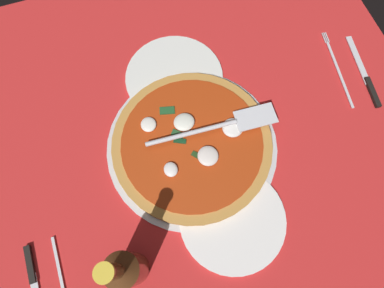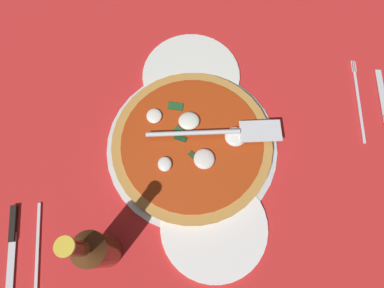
{
  "view_description": "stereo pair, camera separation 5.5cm",
  "coord_description": "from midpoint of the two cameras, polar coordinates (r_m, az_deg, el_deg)",
  "views": [
    {
      "loc": [
        -21.84,
        9.34,
        69.8
      ],
      "look_at": [
        1.08,
        1.57,
        1.95
      ],
      "focal_mm": 30.69,
      "sensor_mm": 36.0,
      "label": 1
    },
    {
      "loc": [
        -23.01,
        3.94,
        69.8
      ],
      "look_at": [
        1.08,
        1.57,
        1.95
      ],
      "focal_mm": 30.69,
      "sensor_mm": 36.0,
      "label": 2
    }
  ],
  "objects": [
    {
      "name": "place_setting_near",
      "position": [
        0.89,
        30.35,
        5.25
      ],
      "size": [
        23.01,
        15.2,
        1.4
      ],
      "rotation": [
        0.0,
        0.0,
        -0.14
      ],
      "color": "white",
      "rests_on": "ground_plane"
    },
    {
      "name": "ground_plane",
      "position": [
        0.74,
        3.42,
        -1.51
      ],
      "size": [
        108.9,
        108.9,
        0.8
      ],
      "primitive_type": "cube",
      "color": "red"
    },
    {
      "name": "pizza",
      "position": [
        0.72,
        2.22,
        -0.19
      ],
      "size": [
        35.2,
        35.2,
        3.39
      ],
      "color": "#C2873D",
      "rests_on": "pizza_pan"
    },
    {
      "name": "dinner_plate_right",
      "position": [
        0.81,
        1.56,
        11.6
      ],
      "size": [
        23.49,
        23.49,
        1.0
      ],
      "primitive_type": "cylinder",
      "color": "white",
      "rests_on": "ground_plane"
    },
    {
      "name": "beer_bottle",
      "position": [
        0.62,
        -13.9,
        -17.75
      ],
      "size": [
        6.2,
        6.2,
        24.24
      ],
      "color": "#573118",
      "rests_on": "ground_plane"
    },
    {
      "name": "checker_pattern",
      "position": [
        0.74,
        3.44,
        -1.4
      ],
      "size": [
        108.9,
        108.9,
        0.1
      ],
      "color": "silver",
      "rests_on": "ground_plane"
    },
    {
      "name": "pizza_server",
      "position": [
        0.71,
        7.1,
        1.82
      ],
      "size": [
        5.44,
        29.13,
        1.0
      ],
      "rotation": [
        0.0,
        0.0,
        4.65
      ],
      "color": "silver",
      "rests_on": "pizza"
    },
    {
      "name": "place_setting_far",
      "position": [
        0.76,
        -25.18,
        -16.5
      ],
      "size": [
        21.41,
        11.58,
        1.4
      ],
      "rotation": [
        0.0,
        0.0,
        3.16
      ],
      "color": "white",
      "rests_on": "ground_plane"
    },
    {
      "name": "dinner_plate_left",
      "position": [
        0.7,
        6.16,
        -14.4
      ],
      "size": [
        22.1,
        22.1,
        1.0
      ],
      "primitive_type": "cylinder",
      "color": "white",
      "rests_on": "ground_plane"
    },
    {
      "name": "pizza_pan",
      "position": [
        0.73,
        2.14,
        -0.6
      ],
      "size": [
        37.97,
        37.97,
        0.85
      ],
      "primitive_type": "cylinder",
      "color": "silver",
      "rests_on": "ground_plane"
    }
  ]
}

